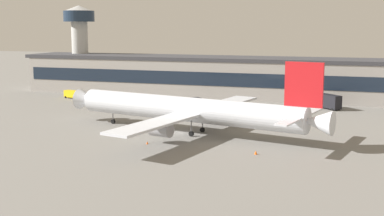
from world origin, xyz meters
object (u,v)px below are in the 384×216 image
(airliner, at_px, (190,110))
(control_tower, at_px, (80,37))
(pushback_tractor, at_px, (197,100))
(traffic_cone_1, at_px, (147,143))
(crew_van, at_px, (72,94))
(traffic_cone_0, at_px, (256,152))
(catering_truck, at_px, (329,101))

(airliner, height_order, control_tower, control_tower)
(pushback_tractor, bearing_deg, airliner, -74.17)
(pushback_tractor, relative_size, traffic_cone_1, 9.19)
(crew_van, distance_m, traffic_cone_0, 89.88)
(control_tower, relative_size, pushback_tractor, 5.83)
(crew_van, bearing_deg, traffic_cone_0, -36.46)
(catering_truck, relative_size, traffic_cone_1, 11.98)
(airliner, height_order, pushback_tractor, airliner)
(pushback_tractor, height_order, crew_van, crew_van)
(airliner, distance_m, pushback_tractor, 43.47)
(traffic_cone_0, xyz_separation_m, traffic_cone_1, (-22.37, 1.12, -0.07))
(airliner, relative_size, control_tower, 2.04)
(pushback_tractor, height_order, catering_truck, catering_truck)
(crew_van, relative_size, traffic_cone_0, 7.69)
(airliner, height_order, crew_van, airliner)
(control_tower, height_order, traffic_cone_1, control_tower)
(traffic_cone_0, height_order, traffic_cone_1, traffic_cone_0)
(traffic_cone_0, bearing_deg, crew_van, 143.54)
(catering_truck, xyz_separation_m, crew_van, (-81.89, -4.42, -0.83))
(catering_truck, bearing_deg, airliner, -121.58)
(pushback_tractor, bearing_deg, traffic_cone_0, -62.00)
(control_tower, bearing_deg, pushback_tractor, -23.04)
(catering_truck, relative_size, traffic_cone_0, 9.64)
(traffic_cone_1, bearing_deg, catering_truck, 60.58)
(crew_van, distance_m, traffic_cone_1, 72.30)
(airliner, relative_size, traffic_cone_0, 87.85)
(pushback_tractor, distance_m, crew_van, 42.95)
(control_tower, xyz_separation_m, crew_van, (11.38, -24.92, -18.04))
(pushback_tractor, relative_size, crew_van, 0.96)
(crew_van, bearing_deg, catering_truck, 3.09)
(airliner, distance_m, traffic_cone_1, 14.30)
(airliner, xyz_separation_m, traffic_cone_1, (-4.80, -12.50, -5.03))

